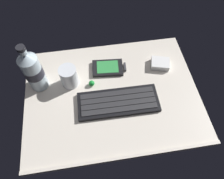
# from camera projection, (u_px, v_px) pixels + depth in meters

# --- Properties ---
(ground_plane) EXTENTS (0.64, 0.48, 0.03)m
(ground_plane) POSITION_uv_depth(u_px,v_px,m) (112.00, 95.00, 0.78)
(ground_plane) COLOR beige
(keyboard) EXTENTS (0.29, 0.11, 0.02)m
(keyboard) POSITION_uv_depth(u_px,v_px,m) (118.00, 102.00, 0.75)
(keyboard) COLOR black
(keyboard) RESTS_ON ground_plane
(handheld_device) EXTENTS (0.13, 0.09, 0.02)m
(handheld_device) POSITION_uv_depth(u_px,v_px,m) (109.00, 68.00, 0.83)
(handheld_device) COLOR black
(handheld_device) RESTS_ON ground_plane
(juice_cup) EXTENTS (0.06, 0.06, 0.09)m
(juice_cup) POSITION_uv_depth(u_px,v_px,m) (69.00, 77.00, 0.77)
(juice_cup) COLOR silver
(juice_cup) RESTS_ON ground_plane
(water_bottle) EXTENTS (0.07, 0.07, 0.21)m
(water_bottle) POSITION_uv_depth(u_px,v_px,m) (33.00, 70.00, 0.72)
(water_bottle) COLOR silver
(water_bottle) RESTS_ON ground_plane
(charger_block) EXTENTS (0.08, 0.07, 0.02)m
(charger_block) POSITION_uv_depth(u_px,v_px,m) (160.00, 64.00, 0.83)
(charger_block) COLOR white
(charger_block) RESTS_ON ground_plane
(trackball_mouse) EXTENTS (0.02, 0.02, 0.02)m
(trackball_mouse) POSITION_uv_depth(u_px,v_px,m) (92.00, 83.00, 0.79)
(trackball_mouse) COLOR #198C33
(trackball_mouse) RESTS_ON ground_plane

